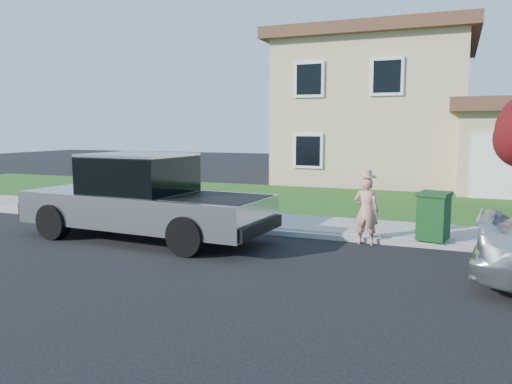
% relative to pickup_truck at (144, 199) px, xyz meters
% --- Properties ---
extents(ground, '(80.00, 80.00, 0.00)m').
position_rel_pickup_truck_xyz_m(ground, '(2.95, -1.38, -0.92)').
color(ground, black).
rests_on(ground, ground).
extents(curb, '(40.00, 0.20, 0.12)m').
position_rel_pickup_truck_xyz_m(curb, '(3.95, 1.52, -0.86)').
color(curb, gray).
rests_on(curb, ground).
extents(sidewalk, '(40.00, 2.00, 0.15)m').
position_rel_pickup_truck_xyz_m(sidewalk, '(3.95, 2.62, -0.85)').
color(sidewalk, gray).
rests_on(sidewalk, ground).
extents(lawn, '(40.00, 7.00, 0.10)m').
position_rel_pickup_truck_xyz_m(lawn, '(3.95, 7.12, -0.87)').
color(lawn, '#194112').
rests_on(lawn, ground).
extents(house, '(14.00, 11.30, 6.85)m').
position_rel_pickup_truck_xyz_m(house, '(4.27, 15.00, 2.24)').
color(house, tan).
rests_on(house, ground).
extents(pickup_truck, '(6.14, 2.50, 1.98)m').
position_rel_pickup_truck_xyz_m(pickup_truck, '(0.00, 0.00, 0.00)').
color(pickup_truck, black).
rests_on(pickup_truck, ground).
extents(woman, '(0.57, 0.40, 1.65)m').
position_rel_pickup_truck_xyz_m(woman, '(4.87, 1.32, -0.14)').
color(woman, tan).
rests_on(woman, ground).
extents(trash_bin, '(0.77, 0.84, 1.04)m').
position_rel_pickup_truck_xyz_m(trash_bin, '(6.26, 1.72, -0.25)').
color(trash_bin, '#0F3A14').
rests_on(trash_bin, sidewalk).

